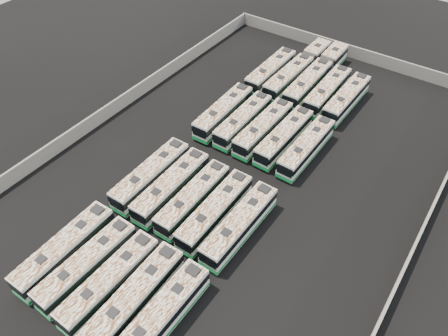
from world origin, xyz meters
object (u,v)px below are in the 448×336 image
bus_back_right (327,91)px  bus_back_center (317,75)px  bus_midfront_right (215,211)px  bus_back_far_left (271,71)px  bus_midback_center (263,128)px  bus_front_right (135,298)px  bus_back_far_right (346,99)px  bus_midfront_far_right (240,225)px  bus_front_far_left (65,250)px  bus_midback_left (243,121)px  bus_midfront_center (193,199)px  bus_front_left (87,265)px  bus_midfront_left (171,187)px  bus_front_center (110,282)px  bus_front_far_right (161,317)px  bus_midback_right (284,137)px  bus_back_left (298,69)px  bus_midback_far_left (223,112)px  bus_midfront_far_left (151,175)px  bus_midback_far_right (306,147)px

bus_back_right → bus_back_center: bearing=135.8°
bus_midfront_right → bus_back_far_left: (-9.87, 29.20, 0.02)m
bus_midback_center → bus_back_right: bearing=76.5°
bus_front_right → bus_back_far_right: bearing=84.2°
bus_midfront_far_right → bus_back_right: size_ratio=1.00×
bus_front_far_left → bus_midback_left: size_ratio=1.03×
bus_midfront_center → bus_back_far_left: size_ratio=0.97×
bus_front_far_left → bus_front_left: (3.31, 0.01, -0.05)m
bus_midfront_center → bus_back_right: bus_back_right is taller
bus_midfront_left → bus_midfront_far_right: bus_midfront_left is taller
bus_front_far_left → bus_back_center: bearing=80.9°
bus_front_right → bus_back_center: 45.89m
bus_front_center → bus_back_far_right: bearing=81.8°
bus_midfront_center → bus_back_far_right: (6.59, 28.99, 0.03)m
bus_midback_left → bus_back_far_left: 13.72m
bus_back_center → bus_midfront_right: bearing=-84.9°
bus_front_right → bus_back_right: (0.07, 42.55, -0.03)m
bus_front_center → bus_midback_left: bearing=97.0°
bus_front_far_right → bus_midfront_center: bearing=116.3°
bus_midfront_left → bus_midfront_right: (6.58, -0.14, -0.01)m
bus_midfront_far_right → bus_midback_center: size_ratio=1.00×
bus_front_far_right → bus_midfront_left: (-9.89, 13.41, 0.01)m
bus_front_right → bus_midback_right: size_ratio=1.03×
bus_back_left → bus_midback_right: bearing=-67.3°
bus_midfront_left → bus_front_right: bearing=-64.7°
bus_front_far_right → bus_midback_center: 29.95m
bus_back_center → bus_midfront_center: bearing=-90.7°
bus_midback_right → bus_back_right: size_ratio=0.99×
bus_midfront_center → bus_midfront_far_right: (6.64, -0.18, 0.05)m
bus_front_right → bus_midback_far_left: 30.73m
bus_front_left → bus_front_right: 6.61m
bus_midfront_far_left → bus_midfront_far_right: bearing=-1.5°
bus_midback_left → bus_midback_center: bearing=0.6°
bus_midfront_far_right → bus_back_center: bus_back_center is taller
bus_midfront_far_right → bus_midback_far_left: bearing=130.4°
bus_midfront_far_right → bus_midback_left: (-9.90, 15.91, -0.04)m
bus_front_far_right → bus_midback_far_right: (0.13, 29.10, -0.04)m
bus_midfront_left → bus_midback_far_right: size_ratio=1.03×
bus_midback_far_left → bus_midback_right: bearing=-0.5°
bus_back_center → bus_back_far_right: bus_back_center is taller
bus_midback_center → bus_back_right: size_ratio=0.99×
bus_front_far_left → bus_front_right: bearing=-0.6°
bus_front_center → bus_back_center: bearing=90.6°
bus_front_far_left → bus_back_far_right: bearing=71.8°
bus_front_center → bus_back_left: bus_front_center is taller
bus_midfront_far_right → bus_back_center: bearing=102.1°
bus_front_left → bus_front_center: bearing=0.4°
bus_back_far_right → bus_front_center: bearing=-97.9°
bus_midfront_center → bus_midback_right: size_ratio=0.98×
bus_midback_far_right → bus_back_left: 19.34m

